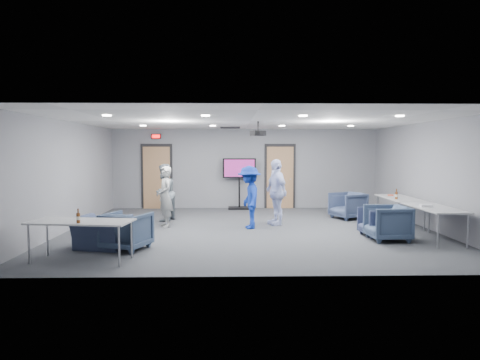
{
  "coord_description": "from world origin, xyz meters",
  "views": [
    {
      "loc": [
        -0.49,
        -10.59,
        1.98
      ],
      "look_at": [
        -0.24,
        0.63,
        1.2
      ],
      "focal_mm": 32.0,
      "sensor_mm": 36.0,
      "label": 1
    }
  ],
  "objects_px": {
    "person_c": "(276,192)",
    "chair_right_a": "(348,206)",
    "person_b": "(164,193)",
    "chair_front_b": "(102,233)",
    "table_right_a": "(400,199)",
    "bottle_front": "(78,218)",
    "person_a": "(165,197)",
    "tv_stand": "(239,180)",
    "chair_right_b": "(378,222)",
    "bottle_right": "(396,195)",
    "chair_right_c": "(387,223)",
    "projector": "(258,133)",
    "person_d": "(249,197)",
    "table_right_b": "(434,209)",
    "chair_front_a": "(127,231)",
    "table_front_left": "(81,223)"
  },
  "relations": [
    {
      "from": "chair_right_a",
      "to": "table_right_b",
      "type": "height_order",
      "value": "chair_right_a"
    },
    {
      "from": "chair_right_b",
      "to": "chair_front_b",
      "type": "distance_m",
      "value": 6.1
    },
    {
      "from": "chair_front_a",
      "to": "bottle_front",
      "type": "distance_m",
      "value": 1.33
    },
    {
      "from": "person_b",
      "to": "chair_front_b",
      "type": "height_order",
      "value": "person_b"
    },
    {
      "from": "table_right_b",
      "to": "projector",
      "type": "distance_m",
      "value": 4.37
    },
    {
      "from": "chair_right_c",
      "to": "projector",
      "type": "distance_m",
      "value": 3.67
    },
    {
      "from": "table_right_a",
      "to": "chair_right_a",
      "type": "bearing_deg",
      "value": 47.09
    },
    {
      "from": "table_right_a",
      "to": "bottle_front",
      "type": "distance_m",
      "value": 8.08
    },
    {
      "from": "person_a",
      "to": "person_b",
      "type": "distance_m",
      "value": 0.96
    },
    {
      "from": "person_a",
      "to": "chair_front_b",
      "type": "height_order",
      "value": "person_a"
    },
    {
      "from": "table_right_a",
      "to": "bottle_right",
      "type": "bearing_deg",
      "value": 147.98
    },
    {
      "from": "table_right_a",
      "to": "projector",
      "type": "relative_size",
      "value": 4.59
    },
    {
      "from": "person_b",
      "to": "bottle_right",
      "type": "xyz_separation_m",
      "value": [
        6.11,
        -1.15,
        0.03
      ]
    },
    {
      "from": "chair_front_a",
      "to": "bottle_right",
      "type": "distance_m",
      "value": 6.75
    },
    {
      "from": "person_c",
      "to": "table_right_a",
      "type": "xyz_separation_m",
      "value": [
        3.28,
        -0.11,
        -0.19
      ]
    },
    {
      "from": "chair_right_c",
      "to": "table_right_a",
      "type": "distance_m",
      "value": 2.23
    },
    {
      "from": "person_d",
      "to": "chair_right_c",
      "type": "xyz_separation_m",
      "value": [
        2.98,
        -1.52,
        -0.41
      ]
    },
    {
      "from": "person_b",
      "to": "projector",
      "type": "height_order",
      "value": "projector"
    },
    {
      "from": "chair_right_a",
      "to": "chair_front_a",
      "type": "distance_m",
      "value": 6.61
    },
    {
      "from": "bottle_right",
      "to": "projector",
      "type": "relative_size",
      "value": 0.68
    },
    {
      "from": "person_b",
      "to": "table_front_left",
      "type": "bearing_deg",
      "value": 6.83
    },
    {
      "from": "person_d",
      "to": "chair_front_b",
      "type": "bearing_deg",
      "value": -61.67
    },
    {
      "from": "chair_right_a",
      "to": "bottle_right",
      "type": "height_order",
      "value": "bottle_right"
    },
    {
      "from": "person_b",
      "to": "table_right_b",
      "type": "height_order",
      "value": "person_b"
    },
    {
      "from": "projector",
      "to": "person_d",
      "type": "bearing_deg",
      "value": 112.43
    },
    {
      "from": "chair_right_c",
      "to": "tv_stand",
      "type": "relative_size",
      "value": 0.5
    },
    {
      "from": "person_a",
      "to": "tv_stand",
      "type": "bearing_deg",
      "value": 124.23
    },
    {
      "from": "person_c",
      "to": "tv_stand",
      "type": "relative_size",
      "value": 1.02
    },
    {
      "from": "person_d",
      "to": "chair_front_a",
      "type": "bearing_deg",
      "value": -55.07
    },
    {
      "from": "person_d",
      "to": "table_right_a",
      "type": "distance_m",
      "value": 4.04
    },
    {
      "from": "person_a",
      "to": "person_c",
      "type": "height_order",
      "value": "person_c"
    },
    {
      "from": "chair_right_c",
      "to": "chair_front_a",
      "type": "relative_size",
      "value": 1.03
    },
    {
      "from": "person_a",
      "to": "table_right_b",
      "type": "bearing_deg",
      "value": 49.33
    },
    {
      "from": "person_c",
      "to": "table_right_b",
      "type": "relative_size",
      "value": 0.95
    },
    {
      "from": "person_c",
      "to": "chair_right_a",
      "type": "relative_size",
      "value": 2.08
    },
    {
      "from": "chair_right_b",
      "to": "table_front_left",
      "type": "xyz_separation_m",
      "value": [
        -6.06,
        -2.09,
        0.35
      ]
    },
    {
      "from": "person_a",
      "to": "chair_right_a",
      "type": "relative_size",
      "value": 1.87
    },
    {
      "from": "person_a",
      "to": "chair_right_c",
      "type": "distance_m",
      "value": 5.45
    },
    {
      "from": "person_c",
      "to": "projector",
      "type": "bearing_deg",
      "value": -56.06
    },
    {
      "from": "person_b",
      "to": "projector",
      "type": "xyz_separation_m",
      "value": [
        2.54,
        -1.4,
        1.61
      ]
    },
    {
      "from": "chair_right_b",
      "to": "table_right_b",
      "type": "xyz_separation_m",
      "value": [
        1.1,
        -0.41,
        0.35
      ]
    },
    {
      "from": "chair_right_c",
      "to": "table_right_b",
      "type": "height_order",
      "value": "chair_right_c"
    },
    {
      "from": "person_a",
      "to": "chair_front_b",
      "type": "distance_m",
      "value": 2.62
    },
    {
      "from": "chair_right_a",
      "to": "tv_stand",
      "type": "height_order",
      "value": "tv_stand"
    },
    {
      "from": "person_c",
      "to": "chair_right_c",
      "type": "relative_size",
      "value": 2.05
    },
    {
      "from": "person_d",
      "to": "table_right_a",
      "type": "relative_size",
      "value": 0.88
    },
    {
      "from": "chair_right_b",
      "to": "bottle_right",
      "type": "distance_m",
      "value": 1.49
    },
    {
      "from": "chair_front_a",
      "to": "tv_stand",
      "type": "xyz_separation_m",
      "value": [
        2.37,
        5.85,
        0.59
      ]
    },
    {
      "from": "person_c",
      "to": "chair_right_c",
      "type": "distance_m",
      "value": 3.08
    },
    {
      "from": "person_a",
      "to": "chair_right_a",
      "type": "height_order",
      "value": "person_a"
    }
  ]
}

